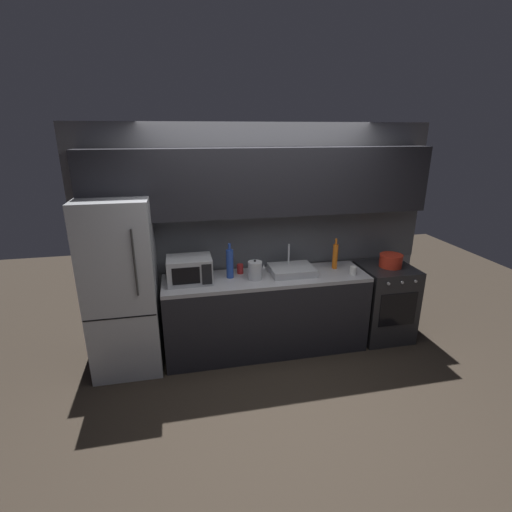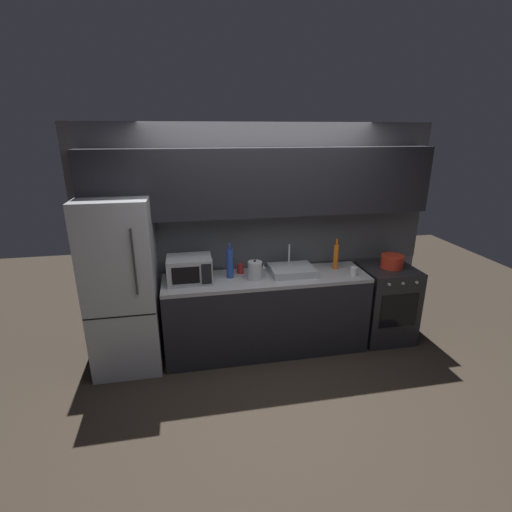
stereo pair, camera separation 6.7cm
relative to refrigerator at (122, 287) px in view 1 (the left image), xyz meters
name	(u,v)px [view 1 (the left image)]	position (x,y,z in m)	size (l,w,h in m)	color
ground_plane	(287,399)	(1.50, -0.90, -0.91)	(10.00, 10.00, 0.00)	#2D261E
back_wall	(261,212)	(1.50, 0.30, 0.64)	(3.98, 0.44, 2.50)	slate
counter_run	(266,313)	(1.50, 0.00, -0.46)	(2.24, 0.60, 0.90)	black
refrigerator	(122,287)	(0.00, 0.00, 0.00)	(0.68, 0.69, 1.82)	#ADAFB5
oven_range	(384,302)	(2.96, 0.00, -0.46)	(0.60, 0.62, 0.90)	#232326
microwave	(190,270)	(0.68, 0.02, 0.13)	(0.46, 0.35, 0.27)	#A8AAAF
sink_basin	(292,270)	(1.80, 0.03, 0.03)	(0.48, 0.38, 0.30)	#ADAFB5
kettle	(255,270)	(1.36, -0.05, 0.09)	(0.19, 0.15, 0.22)	#B7BABF
wine_bottle_blue	(230,263)	(1.11, 0.05, 0.15)	(0.08, 0.08, 0.38)	#234299
wine_bottle_orange	(335,256)	(2.33, 0.09, 0.14)	(0.06, 0.06, 0.35)	orange
mug_red	(240,269)	(1.24, 0.15, 0.04)	(0.07, 0.07, 0.11)	#A82323
mug_white	(353,271)	(2.45, -0.14, 0.04)	(0.07, 0.07, 0.09)	silver
cooking_pot	(391,261)	(2.99, 0.00, 0.07)	(0.26, 0.26, 0.15)	red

